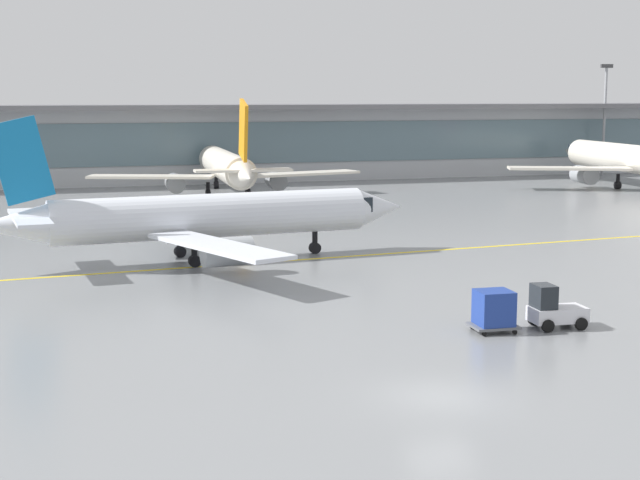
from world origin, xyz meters
name	(u,v)px	position (x,y,z in m)	size (l,w,h in m)	color
ground_plane	(441,397)	(0.00, 0.00, 0.00)	(400.00, 400.00, 0.00)	gray
taxiway_centreline_stripe	(218,265)	(-2.77, 28.56, 0.00)	(110.00, 0.36, 0.01)	yellow
terminal_concourse	(151,143)	(0.00, 86.92, 4.92)	(178.79, 11.00, 9.60)	#B2B7BC
gate_airplane_1	(226,167)	(5.87, 69.41, 3.14)	(29.35, 31.61, 10.47)	silver
gate_airplane_2	(630,159)	(53.07, 65.02, 3.29)	(30.71, 33.14, 10.97)	silver
taxiing_regional_jet	(206,217)	(-3.15, 30.53, 2.89)	(29.08, 26.94, 9.63)	silver
baggage_tug	(553,309)	(9.26, 7.88, 0.89)	(2.67, 1.74, 2.10)	silver
cargo_dolly_lead	(494,309)	(6.25, 8.04, 1.05)	(2.18, 1.71, 1.94)	#595B60
apron_light_mast_1	(605,115)	(59.97, 80.93, 8.10)	(1.80, 0.36, 14.82)	gray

